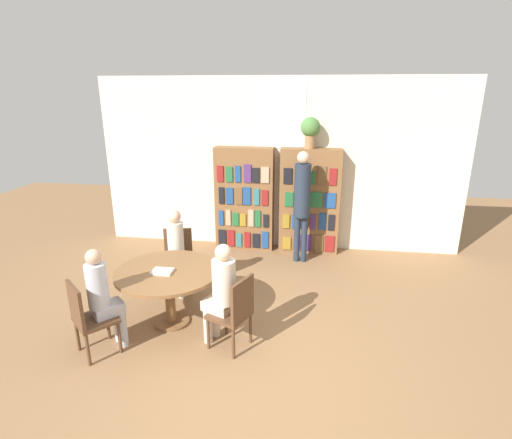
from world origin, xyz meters
TOP-DOWN VIEW (x-y plane):
  - ground_plane at (0.00, 0.00)m, footprint 16.00×16.00m
  - wall_back at (0.00, 3.85)m, footprint 6.40×0.07m
  - bookshelf_left at (-0.58, 3.66)m, footprint 1.03×0.34m
  - bookshelf_right at (0.58, 3.66)m, footprint 1.03×0.34m
  - flower_vase at (0.54, 3.66)m, footprint 0.33×0.33m
  - reading_table at (-1.05, 1.03)m, footprint 1.26×1.26m
  - chair_near_camera at (-1.70, 0.30)m, footprint 0.56×0.56m
  - chair_left_side at (-1.26, 1.97)m, footprint 0.48×0.48m
  - chair_far_side at (-0.17, 0.64)m, footprint 0.53×0.53m
  - seated_reader_left at (-1.22, 1.79)m, footprint 0.29×0.37m
  - seated_reader_right at (-0.33, 0.71)m, footprint 0.40×0.37m
  - seated_reader_back at (-1.57, 0.44)m, footprint 0.38×0.39m
  - librarian_standing at (0.46, 3.16)m, footprint 0.26×0.53m
  - open_book_on_table at (-1.10, 0.96)m, footprint 0.24×0.18m

SIDE VIEW (x-z plane):
  - ground_plane at x=0.00m, z-range 0.00..0.00m
  - chair_near_camera at x=-1.70m, z-range 0.04..0.91m
  - chair_left_side at x=-1.26m, z-range 0.04..0.91m
  - chair_far_side at x=-0.17m, z-range 0.04..0.91m
  - reading_table at x=-1.05m, z-range 0.25..0.96m
  - seated_reader_back at x=-1.57m, z-range 0.06..1.26m
  - seated_reader_left at x=-1.22m, z-range 0.07..1.29m
  - seated_reader_right at x=-0.33m, z-range 0.08..1.30m
  - open_book_on_table at x=-1.10m, z-range 0.72..0.75m
  - bookshelf_right at x=0.58m, z-range 0.00..1.83m
  - bookshelf_left at x=-0.58m, z-range 0.00..1.83m
  - librarian_standing at x=0.46m, z-range 0.20..2.06m
  - wall_back at x=0.00m, z-range 0.01..3.01m
  - flower_vase at x=0.54m, z-range 1.89..2.40m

